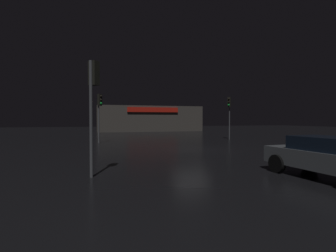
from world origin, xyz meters
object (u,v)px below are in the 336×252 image
traffic_signal_cross_right (229,108)px  car_near (326,157)px  traffic_signal_main (93,91)px  traffic_signal_cross_left (99,108)px  store_building (148,119)px

traffic_signal_cross_right → car_near: traffic_signal_cross_right is taller
traffic_signal_main → car_near: (7.86, -2.65, -2.36)m
traffic_signal_cross_left → car_near: bearing=-65.2°
traffic_signal_main → traffic_signal_cross_left: bearing=88.0°
store_building → traffic_signal_cross_left: size_ratio=4.27×
traffic_signal_cross_left → car_near: size_ratio=0.99×
store_building → car_near: size_ratio=4.20×
store_building → traffic_signal_cross_left: store_building is taller
store_building → traffic_signal_main: store_building is taller
traffic_signal_cross_left → traffic_signal_cross_right: 13.20m
store_building → traffic_signal_cross_right: size_ratio=4.16×
traffic_signal_cross_left → car_near: traffic_signal_cross_left is taller
traffic_signal_cross_right → car_near: bearing=-109.3°
traffic_signal_main → traffic_signal_cross_left: size_ratio=0.97×
traffic_signal_cross_left → traffic_signal_cross_right: traffic_signal_cross_right is taller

